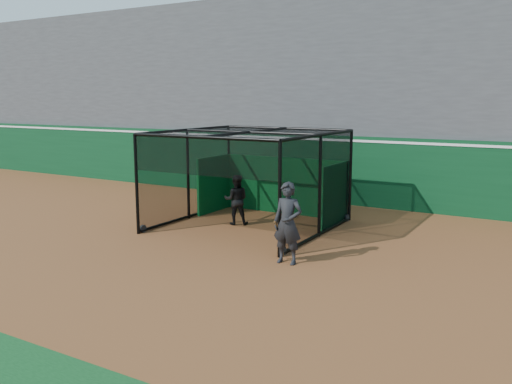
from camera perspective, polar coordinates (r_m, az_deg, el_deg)
The scene contains 6 objects.
ground at distance 13.66m, azimuth -8.61°, elevation -6.61°, with size 120.00×120.00×0.00m, color brown.
outfield_wall at distance 20.57m, azimuth 6.35°, elevation 2.65°, with size 50.00×0.50×2.50m.
grandstand at distance 23.91m, azimuth 10.28°, elevation 11.21°, with size 50.00×7.85×8.95m.
batting_cage at distance 16.20m, azimuth -0.69°, elevation 1.26°, with size 4.68×4.84×2.86m.
batter at distance 16.62m, azimuth -2.10°, elevation -0.82°, with size 0.75×0.58×1.54m, color black.
on_deck_player at distance 12.66m, azimuth 3.35°, elevation -3.31°, with size 0.73×0.50×1.94m.
Camera 1 is at (8.31, -10.14, 3.84)m, focal length 38.00 mm.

